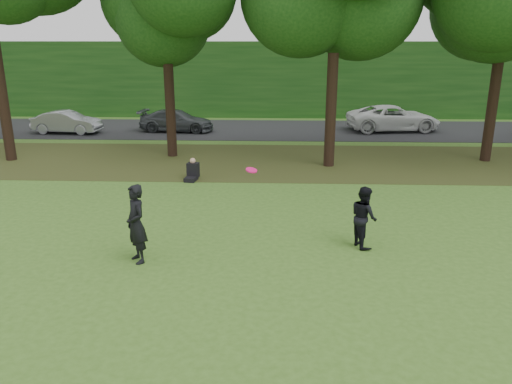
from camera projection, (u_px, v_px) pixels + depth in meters
ground at (183, 319)px, 9.57m from camera, size 120.00×120.00×0.00m
leaf_litter at (236, 161)px, 21.99m from camera, size 60.00×7.00×0.01m
street at (247, 129)px, 29.63m from camera, size 70.00×7.00×0.02m
far_hedge at (251, 79)px, 34.63m from camera, size 70.00×3.00×5.00m
player_left at (136, 224)px, 11.79m from camera, size 0.78×0.84×1.92m
player_right at (364, 217)px, 12.73m from camera, size 0.81×0.92×1.60m
parked_cars at (296, 120)px, 28.36m from camera, size 40.98×4.20×1.52m
frisbee at (251, 170)px, 11.55m from camera, size 0.31×0.30×0.12m
seated_person at (192, 172)px, 18.98m from camera, size 0.53×0.79×0.83m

